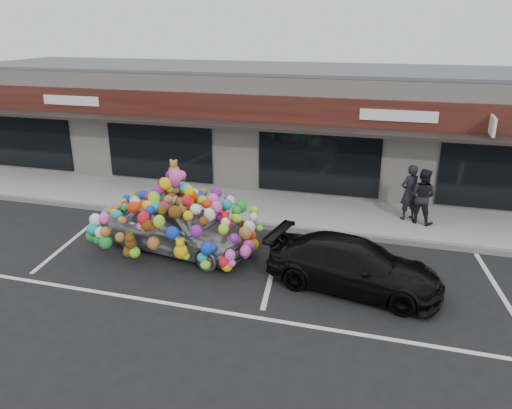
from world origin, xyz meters
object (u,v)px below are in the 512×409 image
(toy_car, at_px, (179,221))
(pedestrian_b, at_px, (422,196))
(black_sedan, at_px, (354,265))
(pedestrian_a, at_px, (409,192))

(toy_car, distance_m, pedestrian_b, 7.29)
(black_sedan, height_order, pedestrian_b, pedestrian_b)
(black_sedan, height_order, pedestrian_a, pedestrian_a)
(black_sedan, relative_size, pedestrian_b, 2.40)
(pedestrian_a, distance_m, pedestrian_b, 0.43)
(toy_car, height_order, black_sedan, toy_car)
(toy_car, distance_m, black_sedan, 4.84)
(toy_car, xyz_separation_m, black_sedan, (4.77, -0.78, -0.27))
(pedestrian_a, relative_size, pedestrian_b, 1.02)
(pedestrian_a, bearing_deg, pedestrian_b, 114.39)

